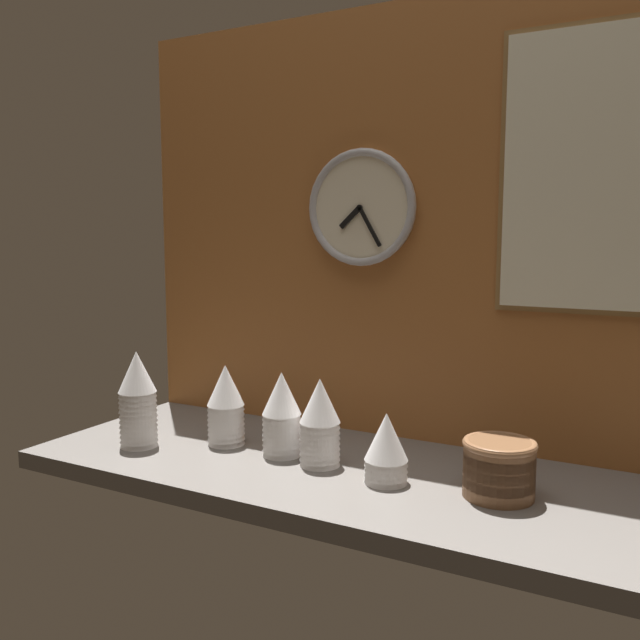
% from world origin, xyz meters
% --- Properties ---
extents(ground_plane, '(1.60, 0.56, 0.04)m').
position_xyz_m(ground_plane, '(0.00, 0.00, -0.02)').
color(ground_plane, slate).
extents(wall_tiled_back, '(1.60, 0.03, 1.05)m').
position_xyz_m(wall_tiled_back, '(0.00, 0.27, 0.53)').
color(wall_tiled_back, '#A3602D').
rests_on(wall_tiled_back, ground_plane).
extents(cup_stack_center_right, '(0.09, 0.09, 0.15)m').
position_xyz_m(cup_stack_center_right, '(0.04, -0.05, 0.07)').
color(cup_stack_center_right, white).
rests_on(cup_stack_center_right, ground_plane).
extents(cup_stack_center_left, '(0.09, 0.09, 0.20)m').
position_xyz_m(cup_stack_center_left, '(-0.24, -0.01, 0.10)').
color(cup_stack_center_left, white).
rests_on(cup_stack_center_left, ground_plane).
extents(cup_stack_far_left, '(0.09, 0.09, 0.23)m').
position_xyz_m(cup_stack_far_left, '(-0.58, -0.11, 0.12)').
color(cup_stack_far_left, white).
rests_on(cup_stack_far_left, ground_plane).
extents(cup_stack_center, '(0.09, 0.09, 0.20)m').
position_xyz_m(cup_stack_center, '(-0.13, -0.02, 0.10)').
color(cup_stack_center, white).
rests_on(cup_stack_center, ground_plane).
extents(cup_stack_left, '(0.09, 0.09, 0.20)m').
position_xyz_m(cup_stack_left, '(-0.40, 0.00, 0.10)').
color(cup_stack_left, white).
rests_on(cup_stack_left, ground_plane).
extents(bowl_stack_right, '(0.14, 0.14, 0.11)m').
position_xyz_m(bowl_stack_right, '(0.26, -0.02, 0.06)').
color(bowl_stack_right, brown).
rests_on(bowl_stack_right, ground_plane).
extents(wall_clock, '(0.29, 0.03, 0.29)m').
position_xyz_m(wall_clock, '(-0.15, 0.23, 0.57)').
color(wall_clock, beige).
extents(menu_board, '(0.35, 0.01, 0.61)m').
position_xyz_m(menu_board, '(0.35, 0.24, 0.64)').
color(menu_board, olive).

